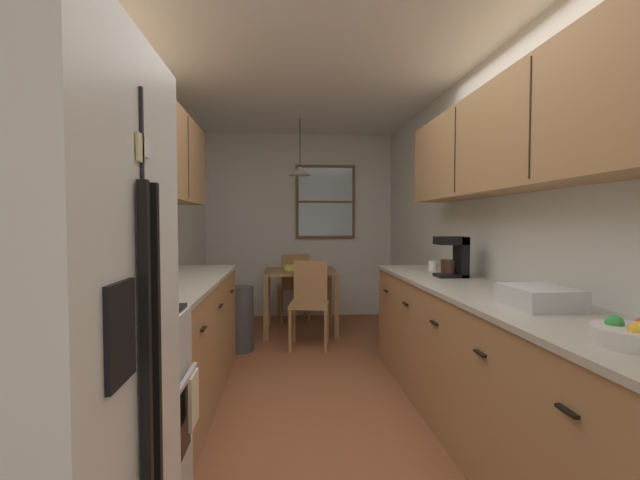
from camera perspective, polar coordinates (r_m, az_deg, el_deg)
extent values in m
plane|color=brown|center=(3.68, -1.07, -18.55)|extent=(12.00, 12.00, 0.00)
cube|color=silver|center=(3.62, -22.96, 1.54)|extent=(0.10, 9.00, 2.55)
cube|color=silver|center=(3.78, 19.80, 1.61)|extent=(0.10, 9.00, 2.55)
cube|color=silver|center=(6.09, -2.71, 1.93)|extent=(4.40, 0.10, 2.55)
cube|color=white|center=(3.67, -1.10, 22.65)|extent=(4.40, 9.00, 0.08)
cube|color=black|center=(1.25, -22.09, -19.82)|extent=(0.01, 0.01, 1.61)
cube|color=black|center=(1.22, -22.01, -20.57)|extent=(0.02, 0.02, 1.15)
cube|color=black|center=(1.29, -20.90, -19.24)|extent=(0.02, 0.02, 1.15)
cube|color=black|center=(1.04, -24.91, -11.10)|extent=(0.01, 0.15, 0.22)
cube|color=beige|center=(1.16, -22.74, 11.22)|extent=(0.01, 0.05, 0.07)
cube|color=white|center=(1.21, -22.02, 11.27)|extent=(0.01, 0.04, 0.05)
cube|color=silver|center=(2.16, -27.17, -21.47)|extent=(0.62, 0.65, 0.90)
cube|color=black|center=(2.08, -18.38, -23.18)|extent=(0.01, 0.45, 0.30)
cube|color=silver|center=(1.99, -17.72, -17.78)|extent=(0.02, 0.52, 0.02)
cube|color=black|center=(2.02, -27.40, -9.40)|extent=(0.59, 0.61, 0.02)
cube|color=silver|center=(2.13, -34.48, -6.50)|extent=(0.06, 0.65, 0.20)
cylinder|color=#2D2D2D|center=(1.95, -32.90, -9.47)|extent=(0.15, 0.15, 0.01)
cylinder|color=#2D2D2D|center=(2.20, -29.38, -8.10)|extent=(0.15, 0.15, 0.01)
cylinder|color=#2D2D2D|center=(1.84, -25.04, -10.03)|extent=(0.15, 0.15, 0.01)
cylinder|color=#2D2D2D|center=(2.10, -22.33, -8.46)|extent=(0.15, 0.15, 0.01)
cube|color=white|center=(2.05, -30.92, 10.71)|extent=(0.38, 0.57, 0.32)
cube|color=black|center=(1.92, -26.38, 11.38)|extent=(0.01, 0.34, 0.20)
cube|color=#2D2D33|center=(2.15, -23.91, 10.41)|extent=(0.01, 0.11, 0.20)
cube|color=#A87A4C|center=(3.40, -18.29, -12.74)|extent=(0.60, 2.08, 0.87)
cube|color=#B7B2A3|center=(3.32, -18.39, -5.21)|extent=(0.63, 2.10, 0.03)
cube|color=black|center=(2.62, -15.19, -11.28)|extent=(0.02, 0.10, 0.01)
cube|color=black|center=(3.29, -12.99, -8.48)|extent=(0.02, 0.10, 0.01)
cube|color=black|center=(3.96, -11.56, -6.63)|extent=(0.02, 0.10, 0.01)
cube|color=#A87A4C|center=(3.32, -21.20, 11.18)|extent=(0.32, 2.18, 0.70)
cube|color=#2D2319|center=(2.93, -20.09, 12.39)|extent=(0.01, 0.01, 0.64)
cube|color=#2D2319|center=(3.62, -17.05, 10.46)|extent=(0.01, 0.01, 0.64)
cube|color=#A87A4C|center=(2.95, 20.71, -15.13)|extent=(0.60, 3.10, 0.87)
cube|color=#B7B2A3|center=(2.85, 20.84, -6.45)|extent=(0.63, 3.12, 0.03)
cube|color=black|center=(1.70, 29.90, -19.07)|extent=(0.02, 0.10, 0.01)
cube|color=black|center=(2.21, 20.42, -13.90)|extent=(0.02, 0.10, 0.01)
cube|color=black|center=(2.76, 14.84, -10.55)|extent=(0.02, 0.10, 0.01)
cube|color=black|center=(3.34, 11.22, -8.29)|extent=(0.02, 0.10, 0.01)
cube|color=black|center=(3.93, 8.71, -6.68)|extent=(0.02, 0.10, 0.01)
cube|color=#A87A4C|center=(2.88, 24.11, 12.33)|extent=(0.32, 2.80, 0.65)
cube|color=#2D2319|center=(2.41, 26.09, 14.34)|extent=(0.01, 0.01, 0.59)
cube|color=#2D2319|center=(3.23, 17.47, 11.32)|extent=(0.01, 0.01, 0.59)
cube|color=olive|center=(5.17, -2.65, -4.18)|extent=(0.85, 0.75, 0.03)
cube|color=olive|center=(4.88, -7.19, -9.01)|extent=(0.06, 0.06, 0.71)
cube|color=olive|center=(4.91, 2.19, -8.92)|extent=(0.06, 0.06, 0.71)
cube|color=olive|center=(5.57, -6.89, -7.61)|extent=(0.06, 0.06, 0.71)
cube|color=olive|center=(5.59, 1.31, -7.54)|extent=(0.06, 0.06, 0.71)
cube|color=#A87A4C|center=(4.56, -1.44, -8.59)|extent=(0.45, 0.45, 0.04)
cube|color=#A87A4C|center=(4.71, -1.26, -5.49)|extent=(0.37, 0.08, 0.45)
cylinder|color=#A87A4C|center=(4.43, 0.76, -12.04)|extent=(0.04, 0.04, 0.43)
cylinder|color=#A87A4C|center=(4.46, -4.02, -11.95)|extent=(0.04, 0.04, 0.43)
cylinder|color=#A87A4C|center=(4.78, 0.96, -10.97)|extent=(0.04, 0.04, 0.43)
cylinder|color=#A87A4C|center=(4.81, -3.46, -10.89)|extent=(0.04, 0.04, 0.43)
cube|color=#A87A4C|center=(5.85, -3.51, -6.19)|extent=(0.44, 0.44, 0.04)
cube|color=#A87A4C|center=(5.65, -3.27, -4.20)|extent=(0.37, 0.07, 0.45)
cylinder|color=#A87A4C|center=(6.05, -5.47, -8.17)|extent=(0.04, 0.04, 0.43)
cylinder|color=#A87A4C|center=(6.10, -2.03, -8.08)|extent=(0.04, 0.04, 0.43)
cylinder|color=#A87A4C|center=(5.69, -5.10, -8.82)|extent=(0.04, 0.04, 0.43)
cylinder|color=#A87A4C|center=(5.74, -1.44, -8.72)|extent=(0.04, 0.04, 0.43)
cylinder|color=black|center=(5.22, -2.68, 12.78)|extent=(0.01, 0.01, 0.57)
cone|color=#B7B2A8|center=(5.17, -2.67, 9.11)|extent=(0.26, 0.26, 0.10)
sphere|color=white|center=(5.18, -2.67, 9.33)|extent=(0.06, 0.06, 0.06)
cube|color=brown|center=(6.05, 0.72, 5.08)|extent=(0.83, 0.04, 1.03)
cube|color=silver|center=(6.04, 0.73, 5.08)|extent=(0.75, 0.01, 0.95)
cube|color=brown|center=(6.03, 0.74, 5.08)|extent=(0.75, 0.02, 0.03)
cylinder|color=#3F3F42|center=(4.56, -10.86, -10.19)|extent=(0.33, 0.33, 0.66)
cylinder|color=#D84C19|center=(2.55, -22.62, -5.50)|extent=(0.11, 0.11, 0.15)
cylinder|color=white|center=(2.54, -22.65, -3.69)|extent=(0.11, 0.11, 0.02)
cube|color=beige|center=(2.18, -16.41, -19.58)|extent=(0.02, 0.16, 0.24)
cube|color=black|center=(3.42, 16.93, -4.52)|extent=(0.22, 0.18, 0.02)
cube|color=black|center=(3.43, 18.20, -2.13)|extent=(0.06, 0.18, 0.31)
cube|color=black|center=(3.40, 16.99, -0.07)|extent=(0.22, 0.18, 0.06)
cylinder|color=#331E14|center=(3.40, 16.63, -3.41)|extent=(0.11, 0.11, 0.11)
cylinder|color=white|center=(3.79, 14.73, -3.35)|extent=(0.07, 0.07, 0.09)
torus|color=white|center=(3.81, 15.40, -3.27)|extent=(0.05, 0.01, 0.05)
cylinder|color=silver|center=(1.80, 36.21, -10.30)|extent=(0.26, 0.26, 0.06)
cylinder|color=black|center=(1.80, 36.22, -9.84)|extent=(0.21, 0.21, 0.03)
sphere|color=green|center=(1.82, 34.46, -9.12)|extent=(0.06, 0.06, 0.06)
sphere|color=yellow|center=(1.74, 36.62, -9.65)|extent=(0.06, 0.06, 0.06)
cube|color=silver|center=(2.36, 27.10, -6.75)|extent=(0.28, 0.34, 0.10)
cylinder|color=#E0D14C|center=(5.19, -3.84, -3.64)|extent=(0.20, 0.20, 0.06)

